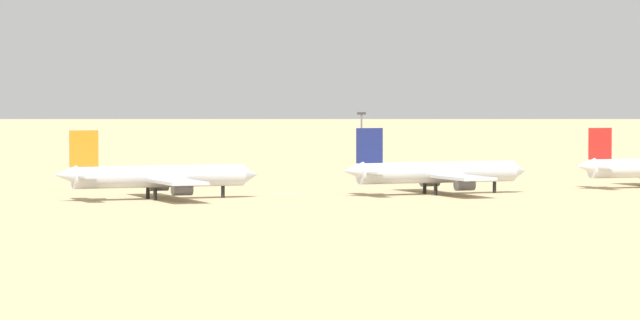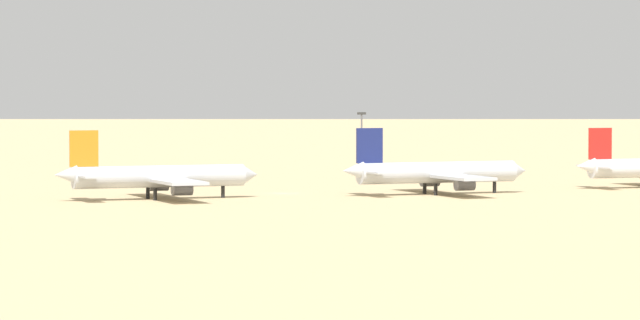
# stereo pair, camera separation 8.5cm
# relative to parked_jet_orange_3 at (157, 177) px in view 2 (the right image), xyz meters

# --- Properties ---
(ground) EXTENTS (4000.00, 4000.00, 0.00)m
(ground) POSITION_rel_parked_jet_orange_3_xyz_m (23.40, 9.54, -3.61)
(ground) COLOR tan
(ridge_east) EXTENTS (293.09, 223.33, 85.21)m
(ridge_east) POSITION_rel_parked_jet_orange_3_xyz_m (326.74, 1160.44, 39.00)
(ridge_east) COLOR slate
(ridge_east) RESTS_ON ground
(parked_jet_orange_3) EXTENTS (33.38, 28.13, 11.02)m
(parked_jet_orange_3) POSITION_rel_parked_jet_orange_3_xyz_m (0.00, 0.00, 0.00)
(parked_jet_orange_3) COLOR silver
(parked_jet_orange_3) RESTS_ON ground
(parked_jet_navy_4) EXTENTS (33.62, 28.36, 11.10)m
(parked_jet_navy_4) POSITION_rel_parked_jet_orange_3_xyz_m (46.54, -1.13, 0.03)
(parked_jet_navy_4) COLOR silver
(parked_jet_navy_4) RESTS_ON ground
(light_pole_west) EXTENTS (1.80, 0.50, 12.62)m
(light_pole_west) POSITION_rel_parked_jet_orange_3_xyz_m (58.47, 72.46, 3.85)
(light_pole_west) COLOR #59595E
(light_pole_west) RESTS_ON ground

